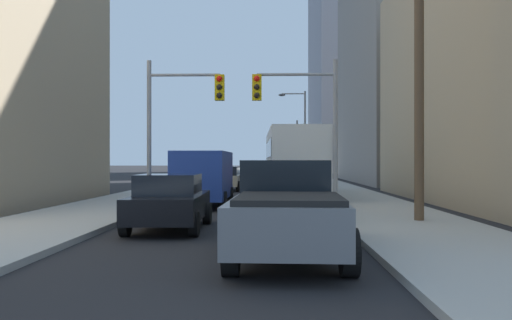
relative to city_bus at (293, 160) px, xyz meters
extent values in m
cube|color=#9E9E99|center=(-7.45, 24.74, -1.85)|extent=(3.87, 160.00, 0.15)
cube|color=#9E9E99|center=(2.84, 24.74, -1.85)|extent=(3.87, 160.00, 0.15)
cube|color=silver|center=(0.00, -0.01, 0.02)|extent=(2.84, 11.57, 2.90)
cube|color=black|center=(-1.26, -0.01, 0.54)|extent=(0.33, 10.58, 0.80)
cube|color=red|center=(-1.26, -0.01, -0.56)|extent=(0.33, 10.58, 0.28)
cylinder|color=black|center=(-1.17, 4.02, -1.43)|extent=(0.32, 1.00, 1.00)
cylinder|color=black|center=(1.18, 4.02, -1.43)|extent=(0.32, 1.00, 1.00)
cylinder|color=black|center=(-1.17, -3.23, -1.43)|extent=(0.32, 1.00, 1.00)
cylinder|color=black|center=(1.18, -3.23, -1.43)|extent=(0.32, 1.00, 1.00)
cube|color=slate|center=(-0.79, -17.40, -1.13)|extent=(2.17, 5.46, 0.80)
cube|color=black|center=(-0.79, -16.43, -0.38)|extent=(1.86, 1.86, 0.70)
cube|color=black|center=(-0.79, -18.75, -0.68)|extent=(1.84, 2.43, 0.10)
cylinder|color=black|center=(-1.75, -15.67, -1.53)|extent=(0.28, 0.80, 0.80)
cylinder|color=black|center=(0.17, -15.67, -1.53)|extent=(0.28, 0.80, 0.80)
cylinder|color=black|center=(-1.75, -19.13, -1.53)|extent=(0.28, 0.80, 0.80)
cylinder|color=black|center=(0.17, -19.13, -1.53)|extent=(0.28, 0.80, 0.80)
cube|color=navy|center=(-3.89, -5.72, -0.62)|extent=(2.01, 5.20, 1.90)
cube|color=black|center=(-3.89, -3.12, -0.20)|extent=(1.76, 0.02, 0.60)
cylinder|color=black|center=(-4.85, -4.06, -1.57)|extent=(0.24, 0.72, 0.72)
cylinder|color=black|center=(-2.93, -4.06, -1.57)|extent=(0.24, 0.72, 0.72)
cylinder|color=black|center=(-4.85, -7.39, -1.57)|extent=(0.24, 0.72, 0.72)
cylinder|color=black|center=(-2.93, -7.39, -1.57)|extent=(0.24, 0.72, 0.72)
cube|color=black|center=(-3.86, -13.27, -1.28)|extent=(1.89, 4.24, 0.65)
cube|color=black|center=(-3.86, -13.42, -0.68)|extent=(1.63, 1.93, 0.55)
cylinder|color=black|center=(-4.73, -11.92, -1.61)|extent=(0.22, 0.64, 0.64)
cylinder|color=black|center=(-3.00, -11.92, -1.61)|extent=(0.22, 0.64, 0.64)
cylinder|color=black|center=(-4.73, -14.61, -1.61)|extent=(0.22, 0.64, 0.64)
cylinder|color=black|center=(-3.00, -14.61, -1.61)|extent=(0.22, 0.64, 0.64)
cube|color=#195938|center=(-0.69, -11.13, -1.28)|extent=(1.81, 4.21, 0.65)
cube|color=black|center=(-0.69, -11.28, -0.68)|extent=(1.59, 1.91, 0.55)
cylinder|color=black|center=(-1.55, -9.78, -1.61)|extent=(0.22, 0.64, 0.64)
cylinder|color=black|center=(0.17, -9.78, -1.61)|extent=(0.22, 0.64, 0.64)
cylinder|color=black|center=(-1.55, -12.47, -1.61)|extent=(0.22, 0.64, 0.64)
cylinder|color=black|center=(0.17, -12.47, -1.61)|extent=(0.22, 0.64, 0.64)
cube|color=#C6B793|center=(-4.00, 5.98, -1.28)|extent=(1.86, 4.22, 0.65)
cube|color=black|center=(-4.00, 5.83, -0.68)|extent=(1.61, 1.92, 0.55)
cylinder|color=black|center=(-4.87, 7.33, -1.61)|extent=(0.22, 0.64, 0.64)
cylinder|color=black|center=(-3.14, 7.33, -1.61)|extent=(0.22, 0.64, 0.64)
cylinder|color=black|center=(-4.87, 4.64, -1.61)|extent=(0.22, 0.64, 0.64)
cylinder|color=black|center=(-3.14, 4.64, -1.61)|extent=(0.22, 0.64, 0.64)
cube|color=white|center=(-0.81, 19.49, -1.28)|extent=(1.86, 4.23, 0.65)
cube|color=black|center=(-0.81, 19.34, -0.68)|extent=(1.61, 1.92, 0.55)
cylinder|color=black|center=(-1.67, 20.83, -1.61)|extent=(0.22, 0.64, 0.64)
cylinder|color=black|center=(0.06, 20.83, -1.61)|extent=(0.22, 0.64, 0.64)
cylinder|color=black|center=(-1.67, 18.14, -1.61)|extent=(0.22, 0.64, 0.64)
cylinder|color=black|center=(0.06, 18.14, -1.61)|extent=(0.22, 0.64, 0.64)
cylinder|color=gray|center=(-6.11, -5.97, 1.07)|extent=(0.18, 0.18, 6.00)
cylinder|color=gray|center=(-4.66, -5.97, 3.47)|extent=(2.90, 0.12, 0.12)
cube|color=gold|center=(-3.21, -5.97, 2.95)|extent=(0.38, 0.30, 1.05)
sphere|color=red|center=(-3.21, -6.14, 3.29)|extent=(0.24, 0.24, 0.24)
sphere|color=black|center=(-3.21, -6.14, 2.95)|extent=(0.24, 0.24, 0.24)
sphere|color=black|center=(-3.21, -6.14, 2.61)|extent=(0.24, 0.24, 0.24)
cylinder|color=gray|center=(1.51, -5.97, 1.07)|extent=(0.18, 0.18, 6.00)
cylinder|color=gray|center=(-0.09, -5.97, 3.47)|extent=(3.19, 0.12, 0.12)
cube|color=gold|center=(-1.69, -5.97, 2.95)|extent=(0.38, 0.30, 1.05)
sphere|color=red|center=(-1.69, -6.14, 3.29)|extent=(0.24, 0.24, 0.24)
sphere|color=black|center=(-1.69, -6.14, 2.95)|extent=(0.24, 0.24, 0.24)
sphere|color=black|center=(-1.69, -6.14, 2.61)|extent=(0.24, 0.24, 0.24)
cylinder|color=gray|center=(1.51, 27.00, 1.07)|extent=(0.18, 0.18, 6.00)
cylinder|color=gray|center=(0.24, 27.00, 3.47)|extent=(2.54, 0.12, 0.12)
cube|color=gold|center=(-1.03, 27.00, 2.95)|extent=(0.38, 0.30, 1.05)
sphere|color=black|center=(-1.03, 26.83, 3.29)|extent=(0.24, 0.24, 0.24)
sphere|color=#F9A514|center=(-1.03, 26.83, 2.95)|extent=(0.24, 0.24, 0.24)
sphere|color=black|center=(-1.03, 26.83, 2.61)|extent=(0.24, 0.24, 0.24)
cylinder|color=brown|center=(3.23, -12.03, 2.92)|extent=(0.28, 0.28, 9.69)
cylinder|color=gray|center=(1.61, 15.61, 1.82)|extent=(0.16, 0.16, 7.50)
cylinder|color=gray|center=(0.67, 15.61, 5.37)|extent=(1.87, 0.10, 0.10)
ellipsoid|color=#4C4C51|center=(-0.26, 15.61, 5.27)|extent=(0.56, 0.32, 0.20)
cube|color=gray|center=(14.70, 19.89, 10.56)|extent=(17.20, 21.49, 24.99)
cube|color=#93939E|center=(15.20, 63.44, 23.71)|extent=(18.32, 28.14, 51.28)
camera|label=1|loc=(-1.08, -27.89, -0.03)|focal=37.77mm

